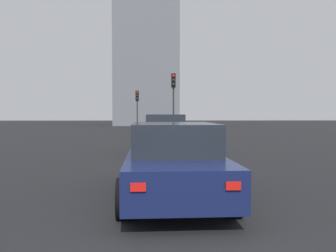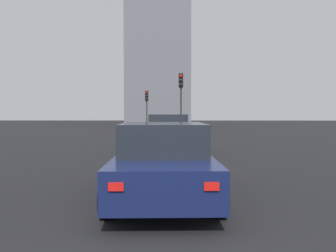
{
  "view_description": "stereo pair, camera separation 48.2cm",
  "coord_description": "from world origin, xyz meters",
  "px_view_note": "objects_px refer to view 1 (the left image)",
  "views": [
    {
      "loc": [
        -4.11,
        0.32,
        1.62
      ],
      "look_at": [
        6.99,
        0.02,
        1.23
      ],
      "focal_mm": 36.85,
      "sensor_mm": 36.0,
      "label": 1
    },
    {
      "loc": [
        -4.11,
        -0.17,
        1.62
      ],
      "look_at": [
        6.99,
        0.02,
        1.23
      ],
      "focal_mm": 36.85,
      "sensor_mm": 36.0,
      "label": 2
    }
  ],
  "objects_px": {
    "car_navy_second": "(173,161)",
    "traffic_light_near_right": "(137,102)",
    "traffic_light_near_left": "(173,92)",
    "car_white_lead": "(166,134)"
  },
  "relations": [
    {
      "from": "car_white_lead",
      "to": "traffic_light_near_right",
      "type": "height_order",
      "value": "traffic_light_near_right"
    },
    {
      "from": "car_navy_second",
      "to": "traffic_light_near_left",
      "type": "distance_m",
      "value": 15.61
    },
    {
      "from": "car_navy_second",
      "to": "car_white_lead",
      "type": "bearing_deg",
      "value": -2.17
    },
    {
      "from": "car_white_lead",
      "to": "traffic_light_near_left",
      "type": "xyz_separation_m",
      "value": [
        7.54,
        -0.65,
        2.25
      ]
    },
    {
      "from": "car_navy_second",
      "to": "traffic_light_near_right",
      "type": "xyz_separation_m",
      "value": [
        23.54,
        2.17,
        1.93
      ]
    },
    {
      "from": "car_navy_second",
      "to": "traffic_light_near_left",
      "type": "xyz_separation_m",
      "value": [
        15.43,
        -0.66,
        2.31
      ]
    },
    {
      "from": "traffic_light_near_left",
      "to": "car_navy_second",
      "type": "bearing_deg",
      "value": 3.03
    },
    {
      "from": "traffic_light_near_left",
      "to": "traffic_light_near_right",
      "type": "height_order",
      "value": "traffic_light_near_left"
    },
    {
      "from": "car_white_lead",
      "to": "car_navy_second",
      "type": "distance_m",
      "value": 7.88
    },
    {
      "from": "car_navy_second",
      "to": "traffic_light_near_left",
      "type": "relative_size",
      "value": 1.09
    }
  ]
}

